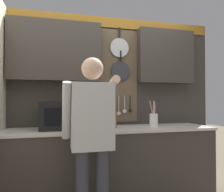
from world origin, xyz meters
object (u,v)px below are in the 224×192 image
Objects in this scene: microwave at (62,115)px; knife_block at (110,119)px; person at (92,130)px; utensil_crock at (154,118)px.

knife_block is (0.56, 0.00, -0.05)m from microwave.
person reaches higher than microwave.
microwave is 1.13m from utensil_crock.
person reaches higher than utensil_crock.
microwave reaches higher than knife_block.
utensil_crock is at bearing 0.09° from microwave.
knife_block is 0.17× the size of person.
utensil_crock is at bearing 32.74° from person.
microwave is at bearing -179.91° from utensil_crock.
microwave is 0.63m from person.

